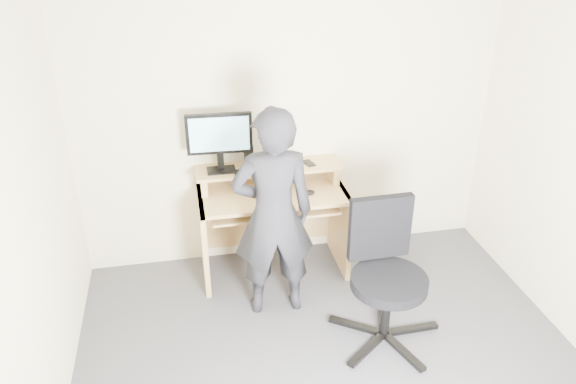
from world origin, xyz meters
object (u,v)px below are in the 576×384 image
object	(u,v)px
desk	(271,209)
monitor	(219,137)
person	(273,215)
office_chair	(385,269)

from	to	relation	value
desk	monitor	bearing A→B (deg)	171.82
monitor	person	bearing A→B (deg)	-61.22
office_chair	person	world-z (taller)	person
desk	monitor	size ratio (longest dim) A/B	2.33
monitor	office_chair	world-z (taller)	monitor
person	office_chair	bearing A→B (deg)	148.97
monitor	person	world-z (taller)	person
desk	monitor	distance (m)	0.77
office_chair	person	size ratio (longest dim) A/B	0.62
monitor	person	size ratio (longest dim) A/B	0.31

